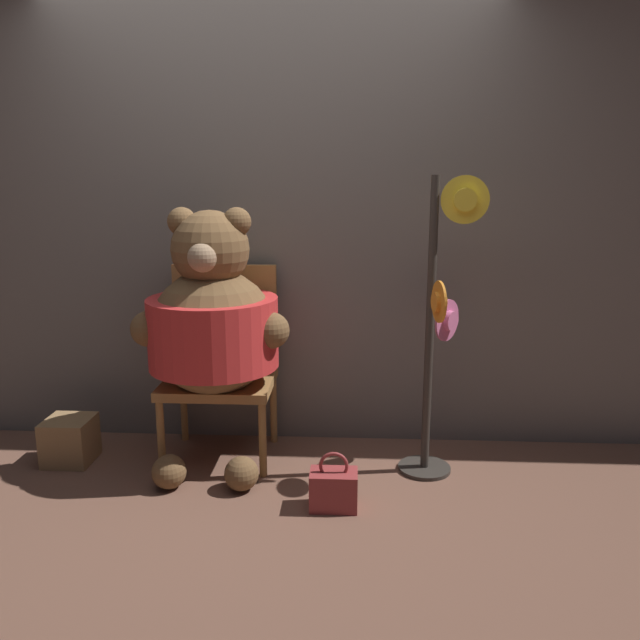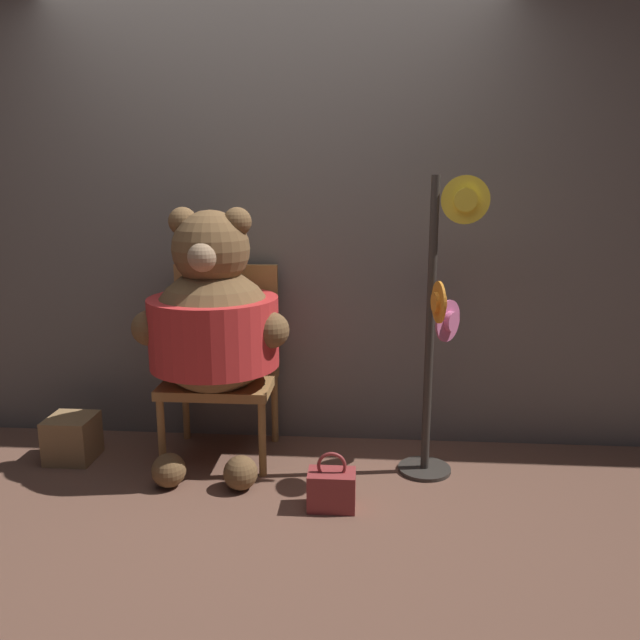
{
  "view_description": "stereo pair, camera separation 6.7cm",
  "coord_description": "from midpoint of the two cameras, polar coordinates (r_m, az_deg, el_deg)",
  "views": [
    {
      "loc": [
        0.46,
        -2.99,
        1.52
      ],
      "look_at": [
        0.29,
        0.14,
        0.81
      ],
      "focal_mm": 35.0,
      "sensor_mm": 36.0,
      "label": 1
    },
    {
      "loc": [
        0.53,
        -2.98,
        1.52
      ],
      "look_at": [
        0.29,
        0.14,
        0.81
      ],
      "focal_mm": 35.0,
      "sensor_mm": 36.0,
      "label": 2
    }
  ],
  "objects": [
    {
      "name": "teddy_bear",
      "position": [
        3.31,
        -10.35,
        -0.34
      ],
      "size": [
        0.82,
        0.73,
        1.39
      ],
      "color": "brown",
      "rests_on": "ground_plane"
    },
    {
      "name": "ground_plane",
      "position": [
        3.39,
        -5.8,
        -14.07
      ],
      "size": [
        14.0,
        14.0,
        0.0
      ],
      "primitive_type": "plane",
      "color": "brown"
    },
    {
      "name": "hat_display_rack",
      "position": [
        3.24,
        10.19,
        -0.99
      ],
      "size": [
        0.4,
        0.45,
        1.55
      ],
      "color": "#332D28",
      "rests_on": "ground_plane"
    },
    {
      "name": "wooden_crate",
      "position": [
        3.76,
        -22.39,
        -10.13
      ],
      "size": [
        0.25,
        0.25,
        0.25
      ],
      "color": "#937047",
      "rests_on": "ground_plane"
    },
    {
      "name": "wall_back",
      "position": [
        3.61,
        -4.82,
        8.15
      ],
      "size": [
        8.0,
        0.1,
        2.48
      ],
      "color": "#66605B",
      "rests_on": "ground_plane"
    },
    {
      "name": "handbag_on_ground",
      "position": [
        3.05,
        0.6,
        -15.16
      ],
      "size": [
        0.22,
        0.15,
        0.28
      ],
      "color": "maroon",
      "rests_on": "ground_plane"
    },
    {
      "name": "chair",
      "position": [
        3.54,
        -9.51,
        -3.45
      ],
      "size": [
        0.59,
        0.51,
        1.05
      ],
      "color": "#9E703D",
      "rests_on": "ground_plane"
    }
  ]
}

